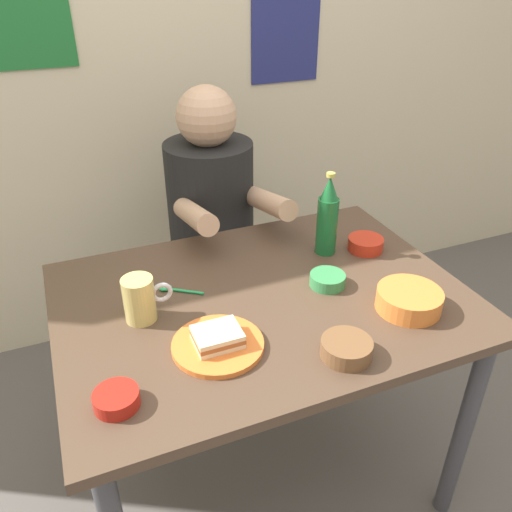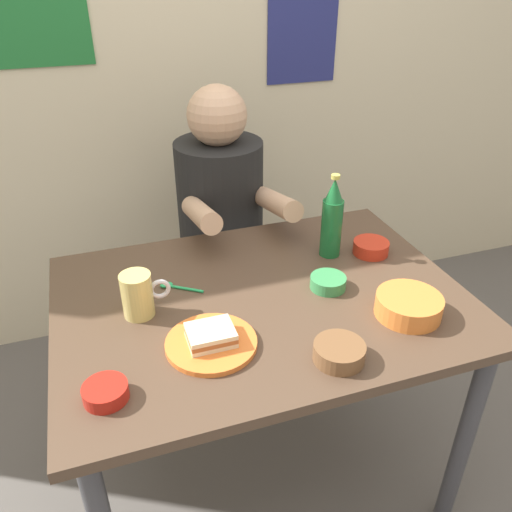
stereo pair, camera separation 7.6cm
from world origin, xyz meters
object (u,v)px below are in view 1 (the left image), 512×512
Objects in this scene: dining_table at (263,323)px; person_seated at (211,198)px; sandwich at (217,337)px; beer_mug at (140,299)px; sauce_bowl_chili at (366,243)px; plate_orange at (218,345)px; beer_bottle at (327,218)px; stool at (215,289)px.

person_seated reaches higher than dining_table.
beer_mug is (-0.14, 0.18, 0.03)m from sandwich.
person_seated is 6.54× the size of sandwich.
sauce_bowl_chili is at bearing 6.82° from beer_mug.
plate_orange is at bearing -107.04° from person_seated.
person_seated is 3.27× the size of plate_orange.
sandwich is at bearing -155.33° from sauce_bowl_chili.
beer_bottle reaches higher than dining_table.
dining_table is 0.26m from plate_orange.
plate_orange is (-0.24, -0.78, 0.40)m from stool.
dining_table is 0.27m from sandwich.
beer_bottle is (0.46, 0.30, 0.11)m from plate_orange.
sauce_bowl_chili is (0.12, -0.04, -0.10)m from beer_bottle.
dining_table is at bearing -95.09° from person_seated.
beer_bottle is (0.22, -0.47, 0.09)m from person_seated.
sandwich is at bearing 0.00° from plate_orange.
dining_table is 8.73× the size of beer_mug.
person_seated is at bearing 84.91° from dining_table.
beer_mug reaches higher than plate_orange.
sandwich reaches higher than sauce_bowl_chili.
sauce_bowl_chili is at bearing -55.89° from person_seated.
beer_mug is 1.15× the size of sauce_bowl_chili.
beer_mug is at bearing 128.30° from plate_orange.
sauce_bowl_chili is at bearing -16.19° from beer_bottle.
plate_orange is 0.56m from beer_bottle.
sandwich is (-0.18, -0.15, 0.13)m from dining_table.
plate_orange is (-0.24, -0.77, -0.02)m from person_seated.
beer_bottle is at bearing 33.54° from plate_orange.
person_seated reaches higher than beer_mug.
beer_mug is at bearing -122.59° from person_seated.
person_seated is at bearing 72.96° from sandwich.
sauce_bowl_chili is (0.34, -0.51, -0.00)m from person_seated.
dining_table is at bearing 40.15° from plate_orange.
beer_bottle is (0.27, 0.15, 0.21)m from dining_table.
beer_mug is 0.73m from sauce_bowl_chili.
sandwich is at bearing -146.46° from beer_bottle.
beer_bottle is at bearing 28.52° from dining_table.
dining_table is 10.00× the size of sauce_bowl_chili.
beer_bottle is at bearing -65.54° from stool.
sauce_bowl_chili is (0.58, 0.27, -0.01)m from sandwich.
dining_table is 0.63m from person_seated.
beer_mug is 0.48× the size of beer_bottle.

